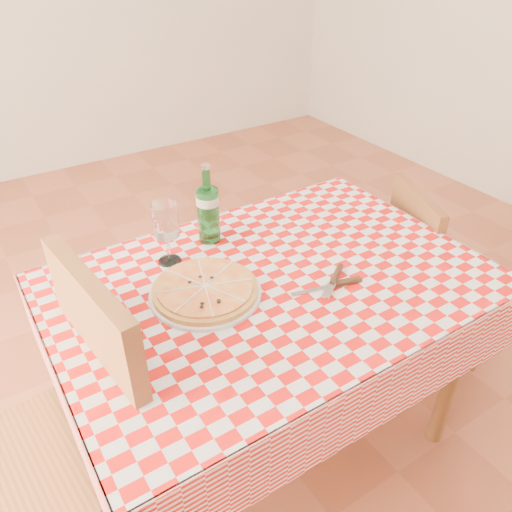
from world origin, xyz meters
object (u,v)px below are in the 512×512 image
Objects in this scene: pizza_plate at (205,289)px; water_bottle at (208,204)px; chair_near at (426,268)px; dining_table at (272,305)px; chair_far at (75,422)px; wine_glass at (167,234)px.

water_bottle is (0.15, 0.26, 0.12)m from pizza_plate.
dining_table is at bearing -154.98° from chair_near.
wine_glass is (0.42, 0.29, 0.29)m from chair_far.
water_bottle is at bearing 99.30° from dining_table.
dining_table is 0.39m from water_bottle.
wine_glass is at bearing -169.97° from chair_near.
chair_far reaches higher than pizza_plate.
chair_near is 1.45m from chair_far.
chair_near is at bearing -0.03° from pizza_plate.
chair_far is 0.59m from wine_glass.
pizza_plate is (-0.20, 0.04, 0.12)m from dining_table.
pizza_plate is (-1.00, 0.00, 0.31)m from chair_near.
wine_glass is at bearing -152.33° from chair_far.
pizza_plate is 0.32m from water_bottle.
chair_near is at bearing 3.13° from dining_table.
pizza_plate is at bearing -85.87° from wine_glass.
chair_near is 3.01× the size of water_bottle.
wine_glass is (-1.02, 0.21, 0.39)m from chair_near.
dining_table is 0.65m from chair_far.
water_bottle is 1.34× the size of wine_glass.
water_bottle is (-0.05, 0.30, 0.24)m from dining_table.
wine_glass reaches higher than dining_table.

